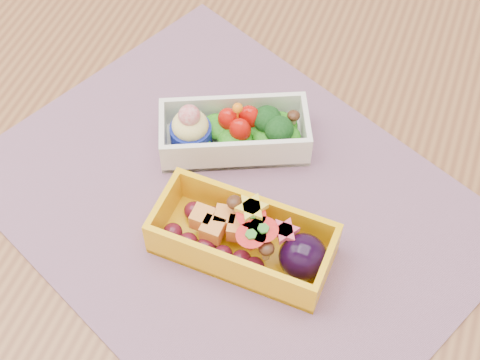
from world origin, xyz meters
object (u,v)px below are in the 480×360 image
(placemat, at_px, (231,203))
(bento_white, at_px, (234,132))
(bento_yellow, at_px, (247,239))
(table, at_px, (231,243))

(placemat, bearing_deg, bento_white, 109.17)
(placemat, relative_size, bento_yellow, 2.79)
(bento_white, bearing_deg, placemat, -95.11)
(table, bearing_deg, placemat, -62.16)
(bento_white, distance_m, bento_yellow, 0.13)
(bento_yellow, bearing_deg, bento_white, 118.23)
(placemat, height_order, bento_white, bento_white)
(bento_white, height_order, bento_yellow, bento_white)
(table, distance_m, placemat, 0.10)
(table, relative_size, bento_white, 7.02)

